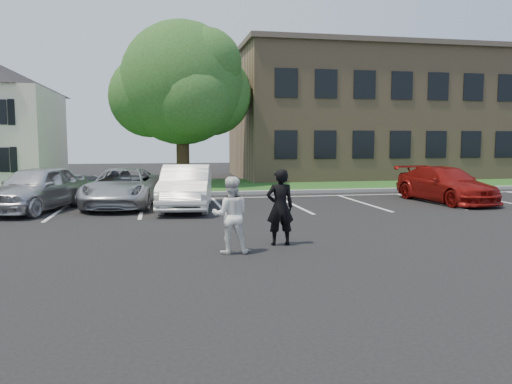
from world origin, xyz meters
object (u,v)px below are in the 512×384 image
(tree, at_px, (183,86))
(car_silver_west, at_px, (37,188))
(man_black_suit, at_px, (280,207))
(car_white_sedan, at_px, (186,187))
(office_building, at_px, (398,115))
(man_white_shirt, at_px, (231,215))
(car_red_compact, at_px, (445,185))
(car_silver_minivan, at_px, (123,187))

(tree, distance_m, car_silver_west, 11.82)
(man_black_suit, xyz_separation_m, car_white_sedan, (-1.81, 6.64, -0.11))
(office_building, bearing_deg, tree, -162.92)
(man_white_shirt, bearing_deg, man_black_suit, -147.73)
(car_white_sedan, distance_m, car_red_compact, 10.16)
(car_silver_minivan, bearing_deg, tree, 80.09)
(man_black_suit, relative_size, car_silver_west, 0.38)
(man_black_suit, bearing_deg, car_white_sedan, -75.23)
(car_silver_west, distance_m, car_red_compact, 15.24)
(car_white_sedan, bearing_deg, car_silver_minivan, 160.57)
(tree, height_order, man_white_shirt, tree)
(tree, xyz_separation_m, car_silver_minivan, (-2.69, -8.69, -4.64))
(office_building, height_order, car_silver_west, office_building)
(man_white_shirt, height_order, car_red_compact, man_white_shirt)
(office_building, bearing_deg, car_silver_minivan, -142.89)
(car_silver_west, bearing_deg, car_red_compact, 18.08)
(office_building, relative_size, man_white_shirt, 13.50)
(office_building, relative_size, car_silver_west, 4.83)
(office_building, height_order, tree, tree)
(man_black_suit, distance_m, car_red_compact, 10.70)
(car_silver_minivan, distance_m, car_red_compact, 12.47)
(office_building, xyz_separation_m, car_silver_minivan, (-17.50, -13.24, -3.45))
(office_building, xyz_separation_m, man_white_shirt, (-14.68, -21.65, -3.33))
(car_silver_minivan, bearing_deg, car_silver_west, -158.34)
(tree, height_order, car_silver_west, tree)
(man_white_shirt, distance_m, car_red_compact, 12.07)
(office_building, distance_m, man_black_suit, 25.16)
(man_black_suit, bearing_deg, car_silver_west, -46.21)
(office_building, relative_size, car_white_sedan, 4.72)
(car_white_sedan, bearing_deg, man_black_suit, -67.29)
(man_black_suit, distance_m, car_silver_minivan, 8.78)
(car_silver_west, relative_size, car_white_sedan, 0.98)
(car_silver_west, bearing_deg, office_building, 53.98)
(man_white_shirt, distance_m, car_white_sedan, 7.29)
(tree, bearing_deg, car_red_compact, -45.17)
(car_silver_minivan, relative_size, car_red_compact, 1.06)
(office_building, bearing_deg, car_red_compact, -109.52)
(man_white_shirt, xyz_separation_m, car_silver_minivan, (-2.82, 8.41, -0.13))
(tree, relative_size, car_white_sedan, 1.85)
(man_black_suit, distance_m, car_silver_west, 9.86)
(car_silver_minivan, bearing_deg, car_red_compact, 2.26)
(man_white_shirt, xyz_separation_m, car_white_sedan, (-0.56, 7.26, -0.05))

